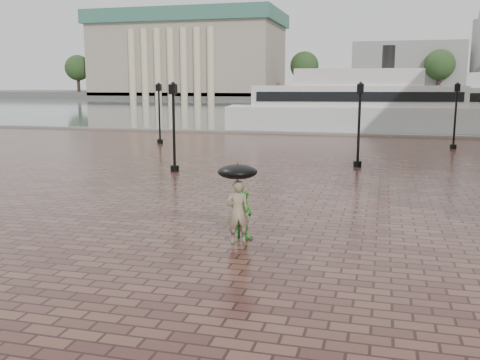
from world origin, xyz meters
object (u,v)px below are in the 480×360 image
(adult_pedestrian, at_px, (238,212))
(ferry_near, at_px, (355,106))
(child_pedestrian, at_px, (243,214))
(street_lamps, at_px, (287,118))

(adult_pedestrian, bearing_deg, ferry_near, -115.91)
(ferry_near, bearing_deg, adult_pedestrian, -100.04)
(child_pedestrian, bearing_deg, ferry_near, -70.16)
(child_pedestrian, bearing_deg, adult_pedestrian, 110.91)
(adult_pedestrian, xyz_separation_m, ferry_near, (1.16, 38.29, 1.49))
(adult_pedestrian, relative_size, ferry_near, 0.07)
(street_lamps, distance_m, adult_pedestrian, 18.94)
(adult_pedestrian, bearing_deg, street_lamps, -108.31)
(child_pedestrian, xyz_separation_m, ferry_near, (1.15, 37.73, 1.70))
(child_pedestrian, relative_size, ferry_near, 0.06)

